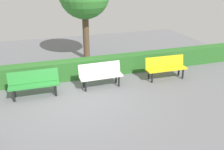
{
  "coord_description": "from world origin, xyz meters",
  "views": [
    {
      "loc": [
        1.02,
        6.89,
        3.74
      ],
      "look_at": [
        -1.34,
        -0.27,
        0.55
      ],
      "focal_mm": 38.23,
      "sensor_mm": 36.0,
      "label": 1
    }
  ],
  "objects": [
    {
      "name": "ground_plane",
      "position": [
        0.0,
        0.0,
        0.0
      ],
      "size": [
        16.97,
        16.97,
        0.0
      ],
      "primitive_type": "plane",
      "color": "slate"
    },
    {
      "name": "bench_yellow",
      "position": [
        -3.6,
        -0.56,
        0.48
      ],
      "size": [
        1.61,
        0.5,
        0.86
      ],
      "rotation": [
        0.0,
        0.0,
        -0.03
      ],
      "color": "yellow",
      "rests_on": "ground_plane"
    },
    {
      "name": "bench_white",
      "position": [
        -1.04,
        -0.64,
        0.48
      ],
      "size": [
        1.53,
        0.49,
        0.86
      ],
      "rotation": [
        0.0,
        0.0,
        0.02
      ],
      "color": "white",
      "rests_on": "ground_plane"
    },
    {
      "name": "bench_green",
      "position": [
        1.23,
        -0.62,
        0.48
      ],
      "size": [
        1.61,
        0.48,
        0.86
      ],
      "rotation": [
        0.0,
        0.0,
        -0.01
      ],
      "color": "#2D8C38",
      "rests_on": "ground_plane"
    },
    {
      "name": "hedge_row",
      "position": [
        -1.1,
        -1.67,
        0.37
      ],
      "size": [
        12.97,
        0.53,
        0.73
      ],
      "primitive_type": "cube",
      "color": "#2D6B28",
      "rests_on": "ground_plane"
    }
  ]
}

